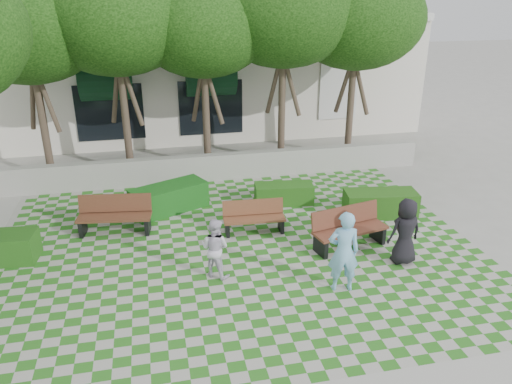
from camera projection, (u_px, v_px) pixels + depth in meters
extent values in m
plane|color=gray|center=(249.00, 272.00, 11.74)|extent=(90.00, 90.00, 0.00)
plane|color=#2B721E|center=(241.00, 252.00, 12.64)|extent=(12.00, 12.00, 0.00)
cube|color=#9E9B93|center=(213.00, 167.00, 17.16)|extent=(15.00, 0.36, 0.90)
cube|color=#582D1E|center=(351.00, 230.00, 12.67)|extent=(2.06, 1.02, 0.07)
cube|color=#582D1E|center=(345.00, 215.00, 12.80)|extent=(1.96, 0.57, 0.50)
cube|color=black|center=(321.00, 246.00, 12.43)|extent=(0.23, 0.56, 0.48)
cube|color=black|center=(378.00, 232.00, 13.11)|extent=(0.23, 0.56, 0.48)
cube|color=brown|center=(254.00, 219.00, 13.46)|extent=(1.69, 0.61, 0.06)
cube|color=brown|center=(253.00, 207.00, 13.59)|extent=(1.67, 0.22, 0.42)
cube|color=black|center=(227.00, 228.00, 13.44)|extent=(0.12, 0.47, 0.41)
cube|color=black|center=(281.00, 224.00, 13.65)|extent=(0.12, 0.47, 0.41)
cube|color=#502B1B|center=(114.00, 217.00, 13.41)|extent=(2.01, 0.86, 0.06)
cube|color=#502B1B|center=(115.00, 203.00, 13.56)|extent=(1.95, 0.41, 0.49)
cube|color=black|center=(83.00, 226.00, 13.45)|extent=(0.18, 0.55, 0.48)
cube|color=black|center=(148.00, 224.00, 13.57)|extent=(0.18, 0.55, 0.48)
cube|color=#1E4B14|center=(380.00, 203.00, 14.55)|extent=(2.17, 1.13, 0.73)
cube|color=#1F5215|center=(284.00, 194.00, 15.34)|extent=(1.83, 0.90, 0.62)
cube|color=#144D16|center=(169.00, 198.00, 14.83)|extent=(2.41, 1.75, 0.78)
imported|color=#7DBDE5|center=(344.00, 252.00, 10.76)|extent=(0.75, 0.56, 1.89)
imported|color=black|center=(405.00, 232.00, 11.88)|extent=(0.85, 0.59, 1.66)
imported|color=silver|center=(215.00, 248.00, 11.37)|extent=(0.88, 0.85, 1.43)
cylinder|color=#47382B|center=(44.00, 127.00, 16.81)|extent=(0.26, 0.26, 3.64)
ellipsoid|color=#1E4C11|center=(27.00, 26.00, 15.55)|extent=(4.80, 4.80, 3.60)
cylinder|color=#47382B|center=(126.00, 120.00, 17.31)|extent=(0.26, 0.26, 3.81)
ellipsoid|color=#1E4C11|center=(115.00, 17.00, 15.99)|extent=(5.00, 5.00, 3.75)
cylinder|color=#47382B|center=(206.00, 119.00, 17.90)|extent=(0.26, 0.26, 3.58)
ellipsoid|color=#1E4C11|center=(203.00, 25.00, 16.66)|extent=(4.60, 4.60, 3.45)
cylinder|color=#47382B|center=(282.00, 111.00, 18.38)|extent=(0.26, 0.26, 3.92)
ellipsoid|color=#1E4C11|center=(284.00, 10.00, 17.03)|extent=(5.20, 5.20, 3.90)
cylinder|color=#47382B|center=(350.00, 110.00, 18.96)|extent=(0.26, 0.26, 3.70)
ellipsoid|color=#1E4C11|center=(357.00, 18.00, 17.68)|extent=(4.80, 4.80, 3.60)
cube|color=silver|center=(210.00, 70.00, 23.77)|extent=(18.00, 8.00, 5.00)
cube|color=white|center=(221.00, 20.00, 19.20)|extent=(18.00, 0.30, 0.30)
cube|color=black|center=(339.00, 87.00, 21.25)|extent=(1.40, 0.10, 2.40)
cylinder|color=black|center=(106.00, 77.00, 19.07)|extent=(3.00, 1.80, 1.80)
cube|color=black|center=(110.00, 113.00, 19.61)|extent=(2.60, 0.08, 2.20)
cylinder|color=black|center=(210.00, 73.00, 19.86)|extent=(3.00, 1.80, 1.80)
cube|color=black|center=(211.00, 108.00, 20.40)|extent=(2.60, 0.08, 2.20)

